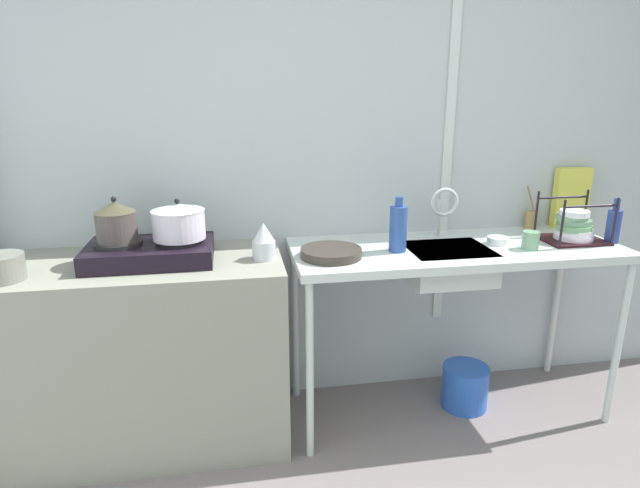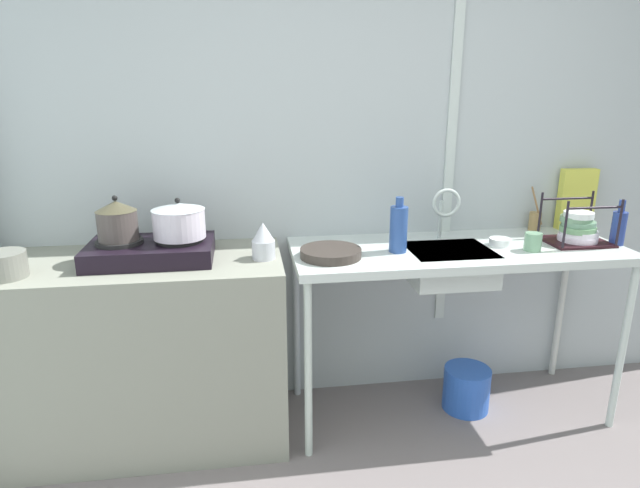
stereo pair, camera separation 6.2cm
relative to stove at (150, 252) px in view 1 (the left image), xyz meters
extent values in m
cube|color=#ABB4B7|center=(1.13, 0.35, 0.38)|extent=(4.57, 0.10, 2.66)
cube|color=silver|center=(1.50, 0.29, 0.51)|extent=(0.05, 0.01, 2.13)
cube|color=gray|center=(-0.06, 0.00, -0.50)|extent=(1.28, 0.60, 0.91)
cube|color=silver|center=(1.45, 0.00, -0.07)|extent=(1.63, 0.60, 0.04)
cylinder|color=silver|center=(0.68, -0.26, -0.52)|extent=(0.04, 0.04, 0.87)
cylinder|color=silver|center=(2.23, -0.26, -0.52)|extent=(0.04, 0.04, 0.87)
cylinder|color=silver|center=(0.68, 0.26, -0.52)|extent=(0.04, 0.04, 0.87)
cylinder|color=silver|center=(2.23, 0.26, -0.52)|extent=(0.04, 0.04, 0.87)
cube|color=black|center=(0.00, 0.00, 0.00)|extent=(0.55, 0.36, 0.08)
cylinder|color=black|center=(-0.13, 0.00, 0.05)|extent=(0.20, 0.20, 0.02)
cylinder|color=black|center=(0.13, 0.00, 0.05)|extent=(0.20, 0.20, 0.02)
cylinder|color=#473E3B|center=(-0.13, 0.00, 0.12)|extent=(0.17, 0.17, 0.13)
cone|color=#47432F|center=(-0.13, 0.00, 0.21)|extent=(0.18, 0.18, 0.04)
sphere|color=black|center=(-0.13, 0.00, 0.24)|extent=(0.02, 0.02, 0.02)
cylinder|color=silver|center=(0.13, 0.00, 0.12)|extent=(0.23, 0.23, 0.13)
cone|color=silver|center=(0.13, 0.00, 0.20)|extent=(0.24, 0.24, 0.03)
sphere|color=black|center=(0.13, 0.00, 0.22)|extent=(0.02, 0.02, 0.02)
cylinder|color=slate|center=(-0.56, -0.15, 0.01)|extent=(0.18, 0.18, 0.11)
cylinder|color=silver|center=(0.50, -0.05, 0.00)|extent=(0.11, 0.11, 0.09)
cone|color=silver|center=(0.50, -0.05, 0.08)|extent=(0.10, 0.10, 0.08)
cube|color=silver|center=(1.40, -0.04, -0.12)|extent=(0.40, 0.34, 0.16)
cylinder|color=silver|center=(1.42, 0.17, 0.05)|extent=(0.02, 0.02, 0.20)
torus|color=silver|center=(1.42, 0.10, 0.15)|extent=(0.15, 0.02, 0.15)
cylinder|color=#342C27|center=(0.81, -0.07, -0.02)|extent=(0.28, 0.28, 0.04)
cylinder|color=black|center=(1.93, -0.13, 0.07)|extent=(0.01, 0.01, 0.24)
cylinder|color=black|center=(2.21, -0.13, 0.07)|extent=(0.01, 0.01, 0.24)
cylinder|color=black|center=(1.93, 0.10, 0.07)|extent=(0.01, 0.01, 0.24)
cylinder|color=black|center=(2.21, 0.10, 0.07)|extent=(0.01, 0.01, 0.24)
cylinder|color=black|center=(2.07, -0.13, 0.16)|extent=(0.28, 0.01, 0.01)
cylinder|color=black|center=(2.07, 0.10, 0.16)|extent=(0.28, 0.01, 0.01)
cube|color=black|center=(2.07, -0.02, -0.04)|extent=(0.30, 0.24, 0.01)
cylinder|color=white|center=(2.07, -0.02, -0.02)|extent=(0.19, 0.19, 0.03)
cylinder|color=white|center=(2.08, -0.02, 0.01)|extent=(0.18, 0.18, 0.03)
cylinder|color=#6B9C6C|center=(2.07, -0.02, 0.03)|extent=(0.17, 0.17, 0.03)
cylinder|color=gray|center=(2.07, -0.02, 0.05)|extent=(0.16, 0.16, 0.03)
cylinder|color=gray|center=(2.06, -0.01, 0.08)|extent=(0.15, 0.15, 0.03)
cylinder|color=white|center=(2.06, -0.02, 0.10)|extent=(0.14, 0.14, 0.03)
cylinder|color=gray|center=(1.78, -0.11, 0.00)|extent=(0.08, 0.08, 0.09)
cylinder|color=white|center=(1.67, -0.01, -0.03)|extent=(0.11, 0.11, 0.04)
cylinder|color=#28478A|center=(1.14, -0.03, 0.06)|extent=(0.08, 0.08, 0.22)
cylinder|color=#28478A|center=(1.14, -0.03, 0.20)|extent=(0.04, 0.04, 0.05)
cylinder|color=navy|center=(2.25, -0.07, 0.04)|extent=(0.07, 0.07, 0.17)
cylinder|color=navy|center=(2.25, -0.07, 0.15)|extent=(0.03, 0.03, 0.06)
cube|color=#CFCD48|center=(2.23, 0.25, 0.12)|extent=(0.20, 0.06, 0.33)
cylinder|color=#987A49|center=(2.00, 0.25, 0.00)|extent=(0.06, 0.06, 0.10)
cylinder|color=olive|center=(2.00, 0.25, 0.09)|extent=(0.07, 0.05, 0.21)
cylinder|color=blue|center=(1.56, 0.00, -0.84)|extent=(0.24, 0.24, 0.23)
camera|label=1|loc=(0.37, -2.34, 0.69)|focal=29.55mm
camera|label=2|loc=(0.43, -2.35, 0.69)|focal=29.55mm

